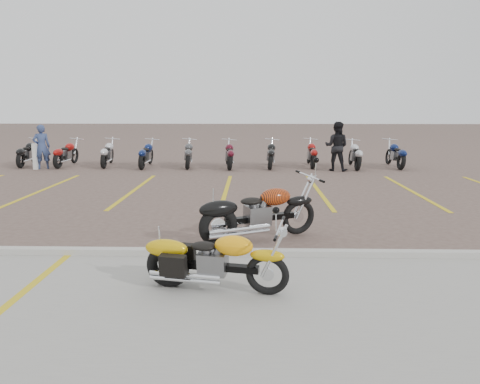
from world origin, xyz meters
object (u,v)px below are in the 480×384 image
(person_a, at_px, (42,147))
(bollard, at_px, (35,157))
(person_b, at_px, (337,146))
(yellow_cruiser, at_px, (213,262))
(flame_cruiser, at_px, (256,215))

(person_a, height_order, bollard, person_a)
(person_b, height_order, bollard, person_b)
(yellow_cruiser, xyz_separation_m, flame_cruiser, (0.60, 2.38, 0.08))
(flame_cruiser, distance_m, person_a, 12.54)
(yellow_cruiser, bearing_deg, person_b, 83.83)
(bollard, bearing_deg, yellow_cruiser, -56.22)
(flame_cruiser, bearing_deg, person_a, 105.03)
(flame_cruiser, height_order, person_b, person_b)
(person_a, relative_size, bollard, 1.72)
(person_b, distance_m, bollard, 11.53)
(person_b, bearing_deg, bollard, 20.24)
(person_a, distance_m, person_b, 11.31)
(flame_cruiser, height_order, bollard, bollard)
(yellow_cruiser, height_order, bollard, bollard)
(person_b, bearing_deg, flame_cruiser, 92.00)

